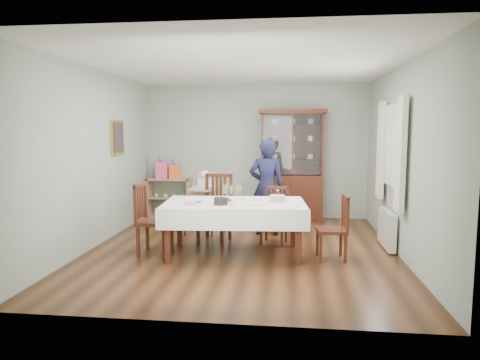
# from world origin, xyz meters

# --- Properties ---
(floor) EXTENTS (5.00, 5.00, 0.00)m
(floor) POSITION_xyz_m (0.00, 0.00, 0.00)
(floor) COLOR #593319
(floor) RESTS_ON ground
(room_shell) EXTENTS (5.00, 5.00, 5.00)m
(room_shell) POSITION_xyz_m (0.00, 0.53, 1.70)
(room_shell) COLOR #9EAA99
(room_shell) RESTS_ON floor
(dining_table) EXTENTS (2.08, 1.29, 0.76)m
(dining_table) POSITION_xyz_m (-0.08, -0.28, 0.38)
(dining_table) COLOR #4A2112
(dining_table) RESTS_ON floor
(china_cabinet) EXTENTS (1.30, 0.48, 2.18)m
(china_cabinet) POSITION_xyz_m (0.75, 2.26, 1.12)
(china_cabinet) COLOR #4A2112
(china_cabinet) RESTS_ON floor
(sideboard) EXTENTS (0.90, 0.38, 0.80)m
(sideboard) POSITION_xyz_m (-1.75, 2.28, 0.40)
(sideboard) COLOR tan
(sideboard) RESTS_ON floor
(picture_frame) EXTENTS (0.04, 0.48, 0.58)m
(picture_frame) POSITION_xyz_m (-2.22, 0.80, 1.65)
(picture_frame) COLOR gold
(picture_frame) RESTS_ON room_shell
(window) EXTENTS (0.04, 1.02, 1.22)m
(window) POSITION_xyz_m (2.22, 0.30, 1.55)
(window) COLOR white
(window) RESTS_ON room_shell
(curtain_left) EXTENTS (0.07, 0.30, 1.55)m
(curtain_left) POSITION_xyz_m (2.16, -0.32, 1.45)
(curtain_left) COLOR silver
(curtain_left) RESTS_ON room_shell
(curtain_right) EXTENTS (0.07, 0.30, 1.55)m
(curtain_right) POSITION_xyz_m (2.16, 0.92, 1.45)
(curtain_right) COLOR silver
(curtain_right) RESTS_ON room_shell
(radiator) EXTENTS (0.10, 0.80, 0.55)m
(radiator) POSITION_xyz_m (2.16, 0.30, 0.30)
(radiator) COLOR white
(radiator) RESTS_ON floor
(chair_far_left) EXTENTS (0.56, 0.56, 1.07)m
(chair_far_left) POSITION_xyz_m (-0.48, 0.40, 0.32)
(chair_far_left) COLOR #4A2112
(chair_far_left) RESTS_ON floor
(chair_far_right) EXTENTS (0.47, 0.47, 0.89)m
(chair_far_right) POSITION_xyz_m (0.47, 0.38, 0.26)
(chair_far_right) COLOR #4A2112
(chair_far_right) RESTS_ON floor
(chair_end_left) EXTENTS (0.47, 0.47, 1.02)m
(chair_end_left) POSITION_xyz_m (-1.24, -0.38, 0.30)
(chair_end_left) COLOR #4A2112
(chair_end_left) RESTS_ON floor
(chair_end_right) EXTENTS (0.43, 0.43, 0.89)m
(chair_end_right) POSITION_xyz_m (1.29, -0.37, 0.27)
(chair_end_right) COLOR #4A2112
(chair_end_right) RESTS_ON floor
(woman) EXTENTS (0.60, 0.40, 1.63)m
(woman) POSITION_xyz_m (0.31, 0.98, 0.81)
(woman) COLOR black
(woman) RESTS_ON floor
(high_chair) EXTENTS (0.57, 0.57, 1.10)m
(high_chair) POSITION_xyz_m (-0.74, 0.91, 0.43)
(high_chair) COLOR black
(high_chair) RESTS_ON floor
(champagne_tray) EXTENTS (0.38, 0.38, 0.23)m
(champagne_tray) POSITION_xyz_m (-0.12, -0.21, 0.83)
(champagne_tray) COLOR silver
(champagne_tray) RESTS_ON dining_table
(birthday_cake) EXTENTS (0.26, 0.26, 0.18)m
(birthday_cake) POSITION_xyz_m (0.53, -0.20, 0.81)
(birthday_cake) COLOR white
(birthday_cake) RESTS_ON dining_table
(plate_stack_dark) EXTENTS (0.26, 0.26, 0.09)m
(plate_stack_dark) POSITION_xyz_m (-0.24, -0.50, 0.81)
(plate_stack_dark) COLOR black
(plate_stack_dark) RESTS_ON dining_table
(plate_stack_white) EXTENTS (0.25, 0.25, 0.09)m
(plate_stack_white) POSITION_xyz_m (0.01, -0.55, 0.80)
(plate_stack_white) COLOR white
(plate_stack_white) RESTS_ON dining_table
(napkin_stack) EXTENTS (0.18, 0.18, 0.02)m
(napkin_stack) POSITION_xyz_m (-0.67, -0.53, 0.77)
(napkin_stack) COLOR #F2598C
(napkin_stack) RESTS_ON dining_table
(cutlery) EXTENTS (0.12, 0.17, 0.01)m
(cutlery) POSITION_xyz_m (-0.61, -0.35, 0.77)
(cutlery) COLOR silver
(cutlery) RESTS_ON dining_table
(cake_knife) EXTENTS (0.25, 0.02, 0.01)m
(cake_knife) POSITION_xyz_m (0.25, -0.53, 0.77)
(cake_knife) COLOR silver
(cake_knife) RESTS_ON dining_table
(gift_bag_pink) EXTENTS (0.25, 0.16, 0.45)m
(gift_bag_pink) POSITION_xyz_m (-1.89, 2.26, 1.00)
(gift_bag_pink) COLOR #F2598C
(gift_bag_pink) RESTS_ON sideboard
(gift_bag_orange) EXTENTS (0.23, 0.17, 0.40)m
(gift_bag_orange) POSITION_xyz_m (-1.62, 2.26, 0.98)
(gift_bag_orange) COLOR #FF5F28
(gift_bag_orange) RESTS_ON sideboard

